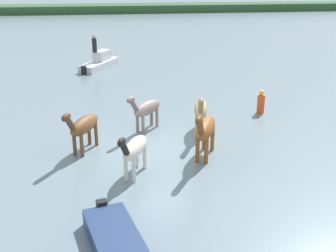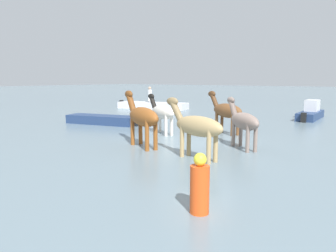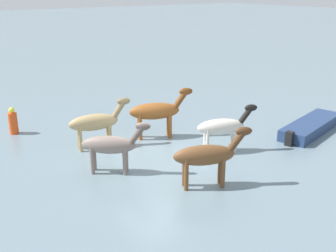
% 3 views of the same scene
% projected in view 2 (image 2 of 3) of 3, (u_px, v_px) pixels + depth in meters
% --- Properties ---
extents(ground_plane, '(197.62, 197.62, 0.00)m').
position_uv_depth(ground_plane, '(197.00, 143.00, 12.49)').
color(ground_plane, slate).
extents(horse_lead, '(1.42, 2.33, 1.89)m').
position_uv_depth(horse_lead, '(226.00, 111.00, 14.44)').
color(horse_lead, brown).
rests_on(horse_lead, ground_plane).
extents(horse_dun_straggler, '(1.43, 2.52, 2.01)m').
position_uv_depth(horse_dun_straggler, '(142.00, 117.00, 11.56)').
color(horse_dun_straggler, brown).
rests_on(horse_dun_straggler, ground_plane).
extents(horse_rear_stallion, '(0.96, 2.41, 1.86)m').
position_uv_depth(horse_rear_stallion, '(196.00, 126.00, 9.82)').
color(horse_rear_stallion, tan).
rests_on(horse_rear_stallion, ground_plane).
extents(horse_chestnut_trailing, '(1.74, 1.98, 1.78)m').
position_uv_depth(horse_chestnut_trailing, '(243.00, 121.00, 11.31)').
color(horse_chestnut_trailing, gray).
rests_on(horse_chestnut_trailing, ground_plane).
extents(horse_mid_herd, '(1.26, 2.22, 1.77)m').
position_uv_depth(horse_mid_herd, '(162.00, 112.00, 14.37)').
color(horse_mid_herd, silver).
rests_on(horse_mid_herd, ground_plane).
extents(boat_skiff_near, '(2.84, 6.10, 0.77)m').
position_uv_depth(boat_skiff_near, '(152.00, 106.00, 26.57)').
color(boat_skiff_near, silver).
rests_on(boat_skiff_near, ground_plane).
extents(boat_dinghy_port, '(2.02, 4.28, 0.72)m').
position_uv_depth(boat_dinghy_port, '(102.00, 121.00, 17.60)').
color(boat_dinghy_port, navy).
rests_on(boat_dinghy_port, ground_plane).
extents(boat_launch_far, '(3.83, 1.09, 1.31)m').
position_uv_depth(boat_launch_far, '(311.00, 114.00, 19.82)').
color(boat_launch_far, navy).
rests_on(boat_launch_far, ground_plane).
extents(person_watcher_seated, '(0.32, 0.32, 1.19)m').
position_uv_depth(person_watcher_seated, '(150.00, 94.00, 26.39)').
color(person_watcher_seated, silver).
rests_on(person_watcher_seated, boat_skiff_near).
extents(buoy_channel_marker, '(0.36, 0.36, 1.14)m').
position_uv_depth(buoy_channel_marker, '(200.00, 186.00, 5.89)').
color(buoy_channel_marker, '#E54C19').
rests_on(buoy_channel_marker, ground_plane).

